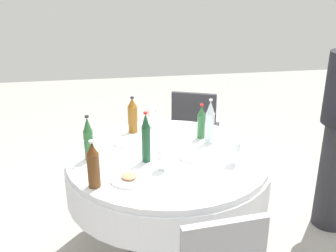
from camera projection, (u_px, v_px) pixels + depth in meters
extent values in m
plane|color=gray|center=(168.00, 247.00, 2.90)|extent=(10.00, 10.00, 0.00)
cylinder|color=white|center=(168.00, 158.00, 2.64)|extent=(1.32, 1.32, 0.04)
cylinder|color=white|center=(168.00, 175.00, 2.68)|extent=(1.35, 1.35, 0.22)
cylinder|color=slate|center=(168.00, 219.00, 2.81)|extent=(0.14, 0.14, 0.48)
cylinder|color=slate|center=(168.00, 245.00, 2.89)|extent=(0.56, 0.56, 0.03)
cylinder|color=silver|center=(210.00, 128.00, 2.78)|extent=(0.06, 0.06, 0.22)
cone|color=silver|center=(211.00, 107.00, 2.73)|extent=(0.06, 0.06, 0.09)
cylinder|color=silver|center=(211.00, 100.00, 2.71)|extent=(0.02, 0.02, 0.01)
cylinder|color=#8C5619|center=(133.00, 119.00, 2.97)|extent=(0.07, 0.07, 0.20)
cone|color=#8C5619|center=(132.00, 102.00, 2.92)|extent=(0.06, 0.06, 0.06)
cylinder|color=black|center=(132.00, 98.00, 2.91)|extent=(0.03, 0.03, 0.01)
cylinder|color=#593314|center=(94.00, 170.00, 2.21)|extent=(0.07, 0.07, 0.20)
cone|color=#593314|center=(92.00, 148.00, 2.16)|extent=(0.06, 0.06, 0.06)
cylinder|color=silver|center=(91.00, 142.00, 2.15)|extent=(0.03, 0.03, 0.01)
cylinder|color=#2D6B38|center=(89.00, 145.00, 2.54)|extent=(0.06, 0.06, 0.20)
cone|color=#2D6B38|center=(87.00, 124.00, 2.49)|extent=(0.06, 0.06, 0.09)
cylinder|color=black|center=(87.00, 116.00, 2.47)|extent=(0.03, 0.03, 0.01)
cylinder|color=#194728|center=(146.00, 144.00, 2.51)|extent=(0.06, 0.06, 0.24)
cone|color=#194728|center=(146.00, 120.00, 2.45)|extent=(0.05, 0.05, 0.08)
cylinder|color=red|center=(145.00, 113.00, 2.43)|extent=(0.03, 0.03, 0.01)
cylinder|color=#2D6B38|center=(201.00, 126.00, 2.87)|extent=(0.06, 0.06, 0.18)
cone|color=#2D6B38|center=(202.00, 110.00, 2.83)|extent=(0.05, 0.05, 0.07)
cylinder|color=red|center=(202.00, 105.00, 2.82)|extent=(0.03, 0.03, 0.01)
cylinder|color=white|center=(234.00, 163.00, 2.52)|extent=(0.06, 0.06, 0.00)
cylinder|color=white|center=(234.00, 157.00, 2.50)|extent=(0.01, 0.01, 0.08)
cylinder|color=white|center=(235.00, 147.00, 2.47)|extent=(0.07, 0.07, 0.06)
cylinder|color=white|center=(163.00, 169.00, 2.44)|extent=(0.06, 0.06, 0.00)
cylinder|color=white|center=(163.00, 164.00, 2.43)|extent=(0.01, 0.01, 0.07)
cylinder|color=white|center=(163.00, 154.00, 2.40)|extent=(0.07, 0.07, 0.06)
cylinder|color=gold|center=(163.00, 157.00, 2.41)|extent=(0.06, 0.06, 0.03)
cylinder|color=white|center=(151.00, 126.00, 3.11)|extent=(0.06, 0.06, 0.00)
cylinder|color=white|center=(151.00, 121.00, 3.09)|extent=(0.01, 0.01, 0.08)
cylinder|color=white|center=(151.00, 112.00, 3.07)|extent=(0.07, 0.07, 0.07)
cylinder|color=white|center=(196.00, 155.00, 2.61)|extent=(0.25, 0.25, 0.02)
cylinder|color=white|center=(129.00, 179.00, 2.31)|extent=(0.22, 0.22, 0.02)
ellipsoid|color=tan|center=(129.00, 176.00, 2.31)|extent=(0.10, 0.09, 0.02)
cylinder|color=white|center=(126.00, 141.00, 2.83)|extent=(0.22, 0.22, 0.02)
cube|color=silver|center=(194.00, 187.00, 2.24)|extent=(0.06, 0.18, 0.00)
cube|color=silver|center=(235.00, 146.00, 2.76)|extent=(0.10, 0.17, 0.00)
cube|color=silver|center=(173.00, 139.00, 2.87)|extent=(0.10, 0.17, 0.00)
cylinder|color=#26262B|center=(336.00, 176.00, 3.02)|extent=(0.26, 0.26, 0.85)
cube|color=#2D2D33|center=(196.00, 130.00, 3.83)|extent=(0.52, 0.52, 0.04)
cube|color=#2D2D33|center=(194.00, 115.00, 3.59)|extent=(0.19, 0.38, 0.42)
cylinder|color=gray|center=(215.00, 147.00, 4.03)|extent=(0.03, 0.03, 0.43)
cylinder|color=gray|center=(182.00, 144.00, 4.10)|extent=(0.03, 0.03, 0.43)
cylinder|color=gray|center=(211.00, 161.00, 3.72)|extent=(0.03, 0.03, 0.43)
cylinder|color=gray|center=(175.00, 158.00, 3.79)|extent=(0.03, 0.03, 0.43)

